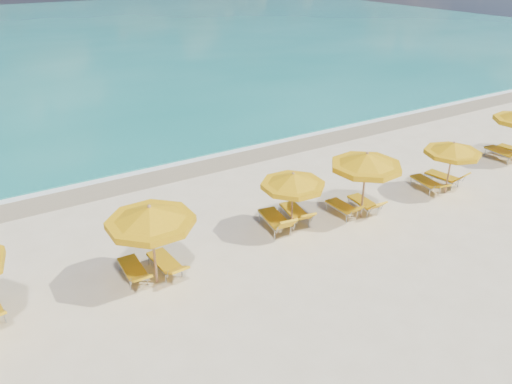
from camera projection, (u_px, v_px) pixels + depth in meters
ground_plane at (280, 243)px, 16.12m from camera, size 120.00×120.00×0.00m
ocean at (27, 39)px, 52.89m from camera, size 120.00×80.00×0.30m
wet_sand_band at (185, 166)px, 21.79m from camera, size 120.00×2.60×0.01m
foam_line at (178, 160)px, 22.40m from camera, size 120.00×1.20×0.03m
whitecap_near at (6, 129)px, 26.32m from camera, size 14.00×0.36×0.05m
whitecap_far at (192, 73)px, 38.27m from camera, size 18.00×0.30×0.05m
umbrella_3 at (150, 217)px, 13.29m from camera, size 3.17×3.17×2.48m
umbrella_4 at (293, 181)px, 16.02m from camera, size 2.70×2.70×2.15m
umbrella_5 at (366, 162)px, 16.75m from camera, size 3.04×3.04×2.48m
umbrella_6 at (453, 149)px, 18.62m from camera, size 2.17×2.17×2.13m
lounger_3_left at (133, 272)px, 14.29m from camera, size 0.60×1.72×0.66m
lounger_3_right at (166, 266)px, 14.58m from camera, size 0.70×1.79×0.68m
lounger_4_left at (275, 223)px, 16.78m from camera, size 0.92×1.95×0.92m
lounger_4_right at (295, 215)px, 17.31m from camera, size 0.90×1.85×0.81m
lounger_5_left at (342, 210)px, 17.71m from camera, size 0.57×1.60×0.77m
lounger_5_right at (364, 206)px, 18.01m from camera, size 0.65×1.63×0.75m
lounger_6_left at (426, 185)px, 19.58m from camera, size 0.80×1.79×0.65m
lounger_6_right at (443, 180)px, 20.02m from camera, size 0.81×1.74×0.81m
lounger_7_left at (502, 155)px, 22.38m from camera, size 0.80×1.86×0.89m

